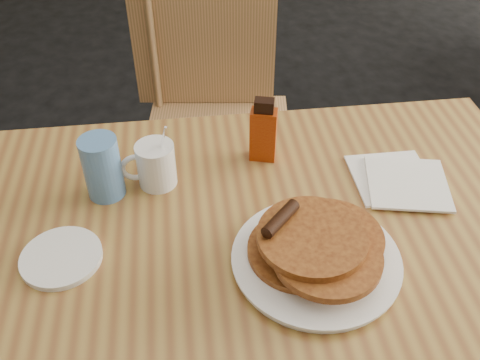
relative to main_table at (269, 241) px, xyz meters
The scene contains 8 objects.
main_table is the anchor object (origin of this frame).
chair_main_far 0.76m from the main_table, 89.14° to the left, with size 0.55×0.56×1.02m.
pancake_plate 0.14m from the main_table, 61.73° to the right, with size 0.32×0.32×0.10m.
coffee_mug 0.29m from the main_table, 138.05° to the left, with size 0.12×0.08×0.16m.
syrup_bottle 0.25m from the main_table, 79.33° to the left, with size 0.07×0.06×0.16m.
napkin_stack 0.33m from the main_table, 12.55° to the left, with size 0.22×0.23×0.01m.
blue_tumbler 0.38m from the main_table, 150.82° to the left, with size 0.08×0.08×0.14m, color #5183BF.
side_saucer 0.41m from the main_table, behind, with size 0.15×0.15×0.01m, color white.
Camera 1 is at (-0.15, -0.79, 1.52)m, focal length 40.00 mm.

